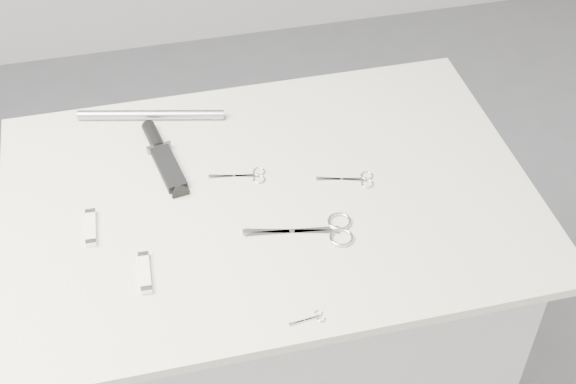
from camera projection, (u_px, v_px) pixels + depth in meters
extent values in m
cube|color=#B5B5B3|center=(272.00, 341.00, 1.85)|extent=(0.90, 0.60, 0.90)
cube|color=beige|center=(269.00, 197.00, 1.53)|extent=(1.00, 0.70, 0.02)
cube|color=silver|center=(292.00, 232.00, 1.45)|extent=(0.17, 0.06, 0.00)
cylinder|color=silver|center=(292.00, 231.00, 1.45)|extent=(0.01, 0.01, 0.00)
torus|color=silver|center=(339.00, 221.00, 1.46)|extent=(0.05, 0.05, 0.01)
torus|color=silver|center=(341.00, 238.00, 1.43)|extent=(0.05, 0.05, 0.01)
cube|color=silver|center=(342.00, 179.00, 1.55)|extent=(0.10, 0.04, 0.00)
cylinder|color=silver|center=(342.00, 179.00, 1.55)|extent=(0.01, 0.01, 0.00)
torus|color=silver|center=(367.00, 176.00, 1.56)|extent=(0.03, 0.03, 0.00)
torus|color=silver|center=(367.00, 184.00, 1.54)|extent=(0.03, 0.03, 0.00)
cube|color=silver|center=(234.00, 176.00, 1.56)|extent=(0.10, 0.03, 0.00)
cylinder|color=silver|center=(234.00, 176.00, 1.56)|extent=(0.01, 0.01, 0.00)
torus|color=silver|center=(259.00, 172.00, 1.57)|extent=(0.02, 0.02, 0.00)
torus|color=silver|center=(259.00, 179.00, 1.55)|extent=(0.02, 0.02, 0.00)
cube|color=silver|center=(304.00, 320.00, 1.30)|extent=(0.05, 0.01, 0.00)
cylinder|color=silver|center=(304.00, 320.00, 1.30)|extent=(0.00, 0.00, 0.00)
torus|color=silver|center=(318.00, 313.00, 1.31)|extent=(0.01, 0.01, 0.00)
torus|color=silver|center=(321.00, 319.00, 1.31)|extent=(0.01, 0.01, 0.00)
cube|color=black|center=(169.00, 168.00, 1.56)|extent=(0.06, 0.13, 0.02)
cube|color=gray|center=(159.00, 148.00, 1.61)|extent=(0.05, 0.02, 0.02)
cylinder|color=black|center=(153.00, 137.00, 1.63)|extent=(0.04, 0.08, 0.03)
cube|color=white|center=(91.00, 228.00, 1.45)|extent=(0.02, 0.09, 0.01)
cube|color=silver|center=(91.00, 213.00, 1.48)|extent=(0.02, 0.01, 0.01)
cube|color=silver|center=(91.00, 243.00, 1.42)|extent=(0.02, 0.01, 0.01)
cube|color=white|center=(145.00, 273.00, 1.37)|extent=(0.02, 0.09, 0.01)
cube|color=silver|center=(143.00, 256.00, 1.40)|extent=(0.02, 0.01, 0.01)
cube|color=silver|center=(147.00, 290.00, 1.34)|extent=(0.02, 0.01, 0.01)
cylinder|color=gray|center=(151.00, 115.00, 1.68)|extent=(0.30, 0.09, 0.02)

